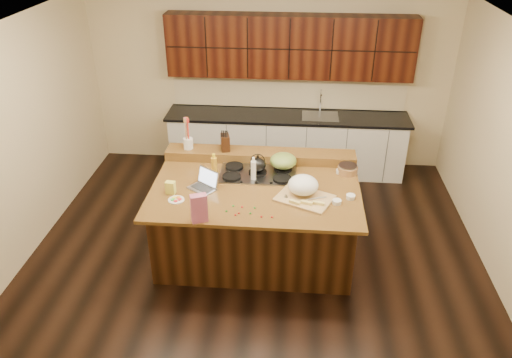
{
  "coord_description": "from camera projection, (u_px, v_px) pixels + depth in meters",
  "views": [
    {
      "loc": [
        0.42,
        -4.94,
        3.84
      ],
      "look_at": [
        0.0,
        0.05,
        1.0
      ],
      "focal_mm": 35.0,
      "sensor_mm": 36.0,
      "label": 1
    }
  ],
  "objects": [
    {
      "name": "strainer_bowl",
      "position": [
        348.0,
        170.0,
        6.03
      ],
      "size": [
        0.27,
        0.27,
        0.09
      ],
      "primitive_type": "cylinder",
      "rotation": [
        0.0,
        0.0,
        -0.14
      ],
      "color": "#996B3F",
      "rests_on": "island"
    },
    {
      "name": "wooden_tray",
      "position": [
        303.0,
        188.0,
        5.53
      ],
      "size": [
        0.71,
        0.63,
        0.24
      ],
      "rotation": [
        0.0,
        0.0,
        -0.43
      ],
      "color": "tan",
      "rests_on": "island"
    },
    {
      "name": "gumdrop_2",
      "position": [
        272.0,
        217.0,
        5.2
      ],
      "size": [
        0.02,
        0.02,
        0.02
      ],
      "primitive_type": "ellipsoid",
      "color": "red",
      "rests_on": "island"
    },
    {
      "name": "gumdrop_3",
      "position": [
        255.0,
        208.0,
        5.36
      ],
      "size": [
        0.02,
        0.02,
        0.02
      ],
      "primitive_type": "ellipsoid",
      "color": "#198C26",
      "rests_on": "island"
    },
    {
      "name": "utensil_crock",
      "position": [
        188.0,
        143.0,
        6.34
      ],
      "size": [
        0.14,
        0.14,
        0.14
      ],
      "primitive_type": "cylinder",
      "rotation": [
        0.0,
        0.0,
        0.18
      ],
      "color": "white",
      "rests_on": "back_ledge"
    },
    {
      "name": "pink_bag",
      "position": [
        199.0,
        208.0,
        5.08
      ],
      "size": [
        0.19,
        0.14,
        0.31
      ],
      "primitive_type": "cube",
      "rotation": [
        0.0,
        0.0,
        0.38
      ],
      "color": "#B85678",
      "rests_on": "island"
    },
    {
      "name": "back_counter",
      "position": [
        288.0,
        111.0,
        7.63
      ],
      "size": [
        3.7,
        0.66,
        2.4
      ],
      "color": "silver",
      "rests_on": "ground"
    },
    {
      "name": "ramekin_c",
      "position": [
        340.0,
        171.0,
        6.04
      ],
      "size": [
        0.13,
        0.13,
        0.04
      ],
      "primitive_type": "cylinder",
      "rotation": [
        0.0,
        0.0,
        -0.34
      ],
      "color": "white",
      "rests_on": "island"
    },
    {
      "name": "room",
      "position": [
        256.0,
        154.0,
        5.54
      ],
      "size": [
        5.52,
        5.02,
        2.72
      ],
      "color": "black",
      "rests_on": "ground"
    },
    {
      "name": "green_bowl",
      "position": [
        283.0,
        161.0,
        6.04
      ],
      "size": [
        0.35,
        0.35,
        0.18
      ],
      "primitive_type": "ellipsoid",
      "rotation": [
        0.0,
        0.0,
        0.08
      ],
      "color": "olive",
      "rests_on": "cooktop"
    },
    {
      "name": "gumdrop_6",
      "position": [
        239.0,
        213.0,
        5.26
      ],
      "size": [
        0.02,
        0.02,
        0.02
      ],
      "primitive_type": "ellipsoid",
      "color": "red",
      "rests_on": "island"
    },
    {
      "name": "knife_block",
      "position": [
        225.0,
        143.0,
        6.29
      ],
      "size": [
        0.14,
        0.19,
        0.2
      ],
      "primitive_type": "cube",
      "rotation": [
        0.0,
        0.0,
        0.25
      ],
      "color": "black",
      "rests_on": "back_ledge"
    },
    {
      "name": "back_ledge",
      "position": [
        260.0,
        155.0,
        6.33
      ],
      "size": [
        2.4,
        0.3,
        0.12
      ],
      "primitive_type": "cube",
      "color": "black",
      "rests_on": "island"
    },
    {
      "name": "ramekin_b",
      "position": [
        351.0,
        197.0,
        5.53
      ],
      "size": [
        0.11,
        0.11,
        0.04
      ],
      "primitive_type": "cylinder",
      "rotation": [
        0.0,
        0.0,
        0.11
      ],
      "color": "white",
      "rests_on": "island"
    },
    {
      "name": "gumdrop_8",
      "position": [
        261.0,
        217.0,
        5.2
      ],
      "size": [
        0.02,
        0.02,
        0.02
      ],
      "primitive_type": "ellipsoid",
      "color": "red",
      "rests_on": "island"
    },
    {
      "name": "oil_bottle",
      "position": [
        214.0,
        168.0,
        5.87
      ],
      "size": [
        0.09,
        0.09,
        0.27
      ],
      "primitive_type": "cylinder",
      "rotation": [
        0.0,
        0.0,
        0.38
      ],
      "color": "gold",
      "rests_on": "island"
    },
    {
      "name": "ramekin_a",
      "position": [
        337.0,
        202.0,
        5.44
      ],
      "size": [
        0.12,
        0.12,
        0.04
      ],
      "primitive_type": "cylinder",
      "rotation": [
        0.0,
        0.0,
        0.26
      ],
      "color": "white",
      "rests_on": "island"
    },
    {
      "name": "gumdrop_4",
      "position": [
        242.0,
        207.0,
        5.37
      ],
      "size": [
        0.02,
        0.02,
        0.02
      ],
      "primitive_type": "ellipsoid",
      "color": "red",
      "rests_on": "island"
    },
    {
      "name": "package_box",
      "position": [
        170.0,
        188.0,
        5.6
      ],
      "size": [
        0.11,
        0.08,
        0.15
      ],
      "primitive_type": "cube",
      "rotation": [
        0.0,
        0.0,
        -0.11
      ],
      "color": "#DAD54D",
      "rests_on": "island"
    },
    {
      "name": "kettle",
      "position": [
        258.0,
        165.0,
        5.95
      ],
      "size": [
        0.22,
        0.22,
        0.18
      ],
      "primitive_type": "ellipsoid",
      "rotation": [
        0.0,
        0.0,
        0.15
      ],
      "color": "black",
      "rests_on": "cooktop"
    },
    {
      "name": "laptop",
      "position": [
        205.0,
        183.0,
        5.72
      ],
      "size": [
        0.39,
        0.37,
        0.21
      ],
      "rotation": [
        0.0,
        0.0,
        -0.62
      ],
      "color": "#B7B7BC",
      "rests_on": "island"
    },
    {
      "name": "gumdrop_7",
      "position": [
        226.0,
        211.0,
        5.3
      ],
      "size": [
        0.02,
        0.02,
        0.02
      ],
      "primitive_type": "ellipsoid",
      "color": "#198C26",
      "rests_on": "island"
    },
    {
      "name": "vinegar_bottle",
      "position": [
        253.0,
        171.0,
        5.84
      ],
      "size": [
        0.08,
        0.08,
        0.25
      ],
      "primitive_type": "cylinder",
      "rotation": [
        0.0,
        0.0,
        -0.39
      ],
      "color": "silver",
      "rests_on": "island"
    },
    {
      "name": "cooktop",
      "position": [
        258.0,
        173.0,
        6.01
      ],
      "size": [
        0.92,
        0.52,
        0.05
      ],
      "color": "gray",
      "rests_on": "island"
    },
    {
      "name": "candy_plate",
      "position": [
        176.0,
        200.0,
        5.5
      ],
      "size": [
        0.21,
        0.21,
        0.01
      ],
      "primitive_type": "cylinder",
      "rotation": [
        0.0,
        0.0,
        -0.15
      ],
      "color": "white",
      "rests_on": "island"
    },
    {
      "name": "island",
      "position": [
        256.0,
        220.0,
        5.98
      ],
      "size": [
        2.4,
        1.6,
        0.92
      ],
      "color": "black",
      "rests_on": "ground"
    },
    {
      "name": "gumdrop_0",
      "position": [
        235.0,
        215.0,
        5.24
      ],
      "size": [
        0.02,
        0.02,
        0.02
      ],
      "primitive_type": "ellipsoid",
      "color": "red",
      "rests_on": "island"
    },
    {
      "name": "gumdrop_5",
      "position": [
        233.0,
        206.0,
        5.39
      ],
      "size": [
        0.02,
        0.02,
        0.02
      ],
      "primitive_type": "ellipsoid",
      "color": "#198C26",
      "rests_on": "island"
    },
    {
      "name": "kitchen_timer",
      "position": [
        286.0,
        196.0,
        5.51
      ],
      "size": [
        0.1,
        0.1,
        0.07
      ],
      "primitive_type": "cone",
      "rotation": [
        0.0,
        0.0,
        -0.39
      ],
      "color": "silver",
      "rests_on": "island"
    },
    {
      "name": "gumdrop_1",
      "position": [
        250.0,
        213.0,
        5.26
      ],
      "size": [
        0.02,
        0.02,
        0.02
      ],
      "primitive_type": "ellipsoid",
      "color": "#198C26",
      "rests_on": "island"
    }
  ]
}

